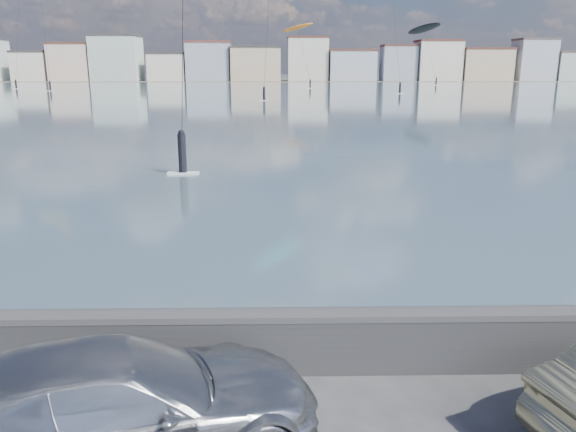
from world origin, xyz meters
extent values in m
cube|color=#3B5668|center=(0.00, 91.50, 0.01)|extent=(500.00, 177.00, 0.00)
cube|color=#4C473D|center=(0.00, 200.00, 0.01)|extent=(500.00, 60.00, 0.00)
cube|color=#28282B|center=(0.00, 2.70, 0.45)|extent=(400.00, 0.35, 0.90)
cylinder|color=#28282B|center=(0.00, 2.70, 0.90)|extent=(400.00, 0.36, 0.36)
cube|color=silver|center=(-79.00, 186.00, 4.50)|extent=(11.00, 10.00, 9.00)
cube|color=#383330|center=(-79.00, 186.00, 9.30)|extent=(11.22, 10.20, 0.60)
cube|color=beige|center=(-66.00, 186.00, 5.75)|extent=(13.00, 11.00, 11.50)
cube|color=#562D23|center=(-66.00, 186.00, 11.80)|extent=(13.26, 11.22, 0.60)
cube|color=#B7C6BC|center=(-51.50, 186.00, 7.00)|extent=(15.00, 12.00, 14.00)
cube|color=#383330|center=(-51.50, 186.00, 14.30)|extent=(15.30, 12.24, 0.60)
cube|color=silver|center=(-35.00, 186.00, 4.25)|extent=(12.00, 10.00, 8.50)
cube|color=#383330|center=(-35.00, 186.00, 8.80)|extent=(12.24, 10.20, 0.60)
cube|color=#9EA8B7|center=(-21.50, 186.00, 6.00)|extent=(14.00, 11.00, 12.00)
cube|color=brown|center=(-21.50, 186.00, 12.30)|extent=(14.28, 11.22, 0.60)
cube|color=#CCB293|center=(-6.00, 186.00, 5.25)|extent=(16.00, 13.00, 10.50)
cube|color=#383330|center=(-6.00, 186.00, 10.80)|extent=(16.32, 13.26, 0.60)
cube|color=beige|center=(11.00, 186.00, 6.75)|extent=(13.00, 10.00, 13.50)
cube|color=#562D23|center=(11.00, 186.00, 13.80)|extent=(13.26, 10.20, 0.60)
cube|color=#B2B7C6|center=(25.50, 186.00, 4.75)|extent=(15.00, 12.00, 9.50)
cube|color=#562D23|center=(25.50, 186.00, 9.80)|extent=(15.30, 12.24, 0.60)
cube|color=#9EA8B7|center=(41.00, 186.00, 5.50)|extent=(11.00, 9.00, 11.00)
cube|color=#562D23|center=(41.00, 186.00, 11.30)|extent=(11.22, 9.18, 0.60)
cube|color=silver|center=(54.00, 186.00, 6.25)|extent=(14.00, 11.00, 12.50)
cube|color=#562D23|center=(54.00, 186.00, 12.80)|extent=(14.28, 11.22, 0.60)
cube|color=#CCB293|center=(69.50, 186.00, 5.00)|extent=(16.00, 12.00, 10.00)
cube|color=#562D23|center=(69.50, 186.00, 10.30)|extent=(16.32, 12.24, 0.60)
cube|color=#B2B7C6|center=(86.00, 186.00, 6.50)|extent=(12.00, 10.00, 13.00)
cube|color=#4C423D|center=(86.00, 186.00, 13.30)|extent=(12.24, 10.20, 0.60)
cube|color=#B7C6BC|center=(99.50, 186.00, 4.50)|extent=(14.00, 11.00, 9.00)
cube|color=#4C423D|center=(99.50, 186.00, 9.30)|extent=(14.28, 11.22, 0.60)
imported|color=#A2A4AA|center=(-1.16, 0.67, 0.74)|extent=(5.47, 3.57, 1.47)
cube|color=white|center=(-43.93, 108.97, 0.05)|extent=(1.40, 0.42, 0.08)
cylinder|color=black|center=(-43.93, 108.97, 0.95)|extent=(0.36, 0.36, 1.70)
sphere|color=black|center=(-43.93, 108.97, 1.85)|extent=(0.28, 0.28, 0.28)
cylinder|color=black|center=(-45.52, 113.21, 15.99)|extent=(3.23, 8.52, 29.39)
cube|color=white|center=(-55.04, 118.91, 0.05)|extent=(1.40, 0.42, 0.08)
cylinder|color=black|center=(-55.04, 118.91, 0.95)|extent=(0.36, 0.36, 1.70)
sphere|color=black|center=(-55.04, 118.91, 1.85)|extent=(0.28, 0.28, 0.28)
cylinder|color=black|center=(-56.01, 126.78, 17.02)|extent=(1.98, 15.78, 31.46)
cube|color=white|center=(-3.41, 19.62, 0.05)|extent=(1.40, 0.42, 0.08)
cylinder|color=black|center=(-3.41, 19.62, 0.95)|extent=(0.36, 0.36, 1.70)
sphere|color=black|center=(-3.41, 19.62, 1.85)|extent=(0.28, 0.28, 0.28)
ellipsoid|color=black|center=(40.17, 151.53, 14.47)|extent=(8.97, 10.11, 4.28)
cube|color=white|center=(41.59, 141.48, 0.05)|extent=(1.40, 0.42, 0.08)
cylinder|color=black|center=(41.59, 141.48, 0.95)|extent=(0.36, 0.36, 1.70)
sphere|color=black|center=(41.59, 141.48, 1.85)|extent=(0.28, 0.28, 0.28)
cylinder|color=black|center=(40.88, 146.51, 7.89)|extent=(1.45, 10.08, 13.19)
ellipsoid|color=orange|center=(5.61, 132.09, 13.44)|extent=(8.09, 5.26, 2.63)
cube|color=white|center=(8.10, 121.00, 0.05)|extent=(1.40, 0.42, 0.08)
cylinder|color=black|center=(8.10, 121.00, 0.95)|extent=(0.36, 0.36, 1.70)
sphere|color=black|center=(8.10, 121.00, 1.85)|extent=(0.28, 0.28, 0.28)
cylinder|color=black|center=(6.86, 126.55, 7.37)|extent=(2.53, 11.12, 12.16)
cube|color=white|center=(22.66, 96.28, 0.05)|extent=(1.40, 0.42, 0.08)
cylinder|color=black|center=(22.66, 96.28, 0.95)|extent=(0.36, 0.36, 1.70)
sphere|color=black|center=(22.66, 96.28, 1.85)|extent=(0.28, 0.28, 0.28)
cube|color=white|center=(-0.99, 75.21, 0.05)|extent=(1.40, 0.42, 0.08)
cylinder|color=black|center=(-0.99, 75.21, 0.95)|extent=(0.36, 0.36, 1.70)
sphere|color=black|center=(-0.99, 75.21, 1.85)|extent=(0.28, 0.28, 0.28)
camera|label=1|loc=(0.82, -5.26, 4.67)|focal=35.00mm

